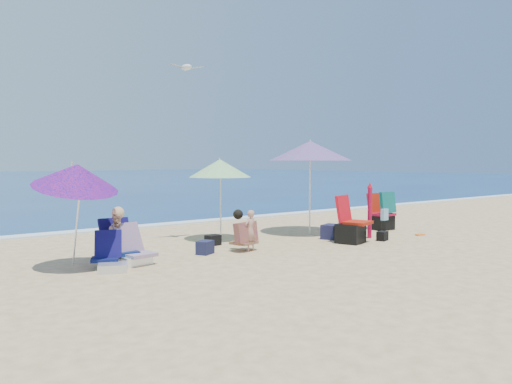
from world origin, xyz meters
TOP-DOWN VIEW (x-y plane):
  - ground at (0.00, 0.00)m, footprint 120.00×120.00m
  - foam at (0.00, 5.10)m, footprint 120.00×0.50m
  - umbrella_turquoise at (1.71, 1.50)m, footprint 1.97×1.97m
  - umbrella_striped at (-0.56, 1.94)m, footprint 1.43×1.43m
  - umbrella_blue at (-4.02, 0.84)m, footprint 1.49×1.54m
  - furled_umbrella at (2.31, 0.18)m, footprint 0.18×0.18m
  - chair_navy at (-3.63, 0.50)m, footprint 0.60×0.86m
  - chair_rainbow at (-3.14, 0.72)m, footprint 0.61×0.70m
  - camp_chair_left at (1.45, -0.01)m, footprint 0.81×0.77m
  - camp_chair_right at (3.65, 0.89)m, footprint 0.62×0.63m
  - person_center at (-0.88, 0.54)m, footprint 0.58×0.48m
  - person_left at (-3.30, 0.96)m, footprint 0.57×0.70m
  - bag_navy_a at (-1.69, 0.77)m, footprint 0.39×0.36m
  - bag_black_a at (-1.03, 1.50)m, footprint 0.31×0.25m
  - bag_navy_b at (1.53, 0.63)m, footprint 0.51×0.45m
  - bag_black_b at (2.24, -0.24)m, footprint 0.30×0.25m
  - orange_item at (3.56, -0.29)m, footprint 0.24×0.13m
  - seagull at (-1.30, 2.07)m, footprint 0.75×0.35m

SIDE VIEW (x-z plane):
  - ground at x=0.00m, z-range 0.00..0.00m
  - orange_item at x=3.56m, z-range 0.00..0.03m
  - foam at x=0.00m, z-range 0.00..0.04m
  - bag_black_b at x=2.24m, z-range 0.00..0.20m
  - bag_black_a at x=-1.03m, z-range 0.00..0.21m
  - bag_navy_a at x=-1.69m, z-range 0.00..0.25m
  - bag_navy_b at x=1.53m, z-range 0.00..0.32m
  - chair_navy at x=-3.63m, z-range -0.14..0.47m
  - chair_rainbow at x=-3.14m, z-range -0.16..0.52m
  - camp_chair_left at x=1.45m, z-range -0.20..0.81m
  - camp_chair_right at x=3.65m, z-range -0.13..0.83m
  - person_center at x=-0.88m, z-range -0.01..0.79m
  - person_left at x=-3.30m, z-range -0.04..0.92m
  - furled_umbrella at x=2.31m, z-range 0.06..1.32m
  - umbrella_blue at x=-4.02m, z-range 0.58..2.42m
  - umbrella_striped at x=-0.56m, z-range 0.68..2.48m
  - umbrella_turquoise at x=1.71m, z-range 0.85..3.10m
  - seagull at x=-1.30m, z-range 3.62..3.74m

